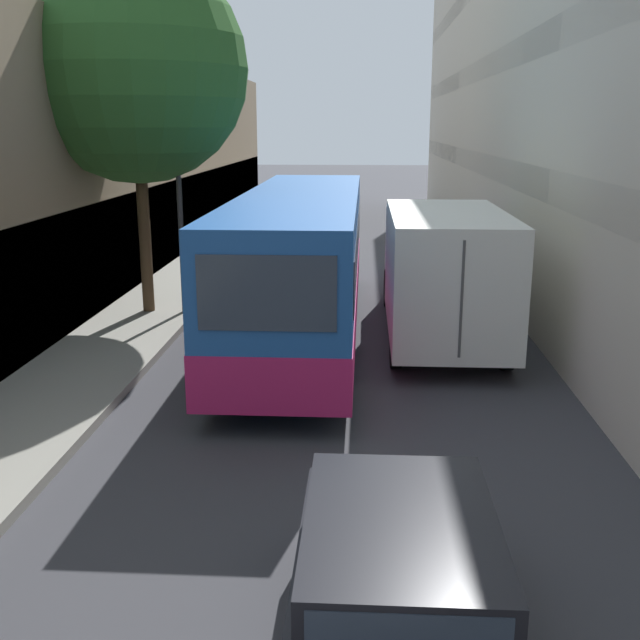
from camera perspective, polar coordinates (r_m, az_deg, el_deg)
name	(u,v)px	position (r m, az deg, el deg)	size (l,w,h in m)	color
ground_plane	(339,347)	(15.90, 1.49, -2.09)	(150.00, 150.00, 0.00)	#38383D
sidewalk_left	(119,340)	(16.72, -15.07, -1.48)	(2.30, 60.00, 0.16)	gray
building_left_shopfront	(2,196)	(17.03, -23.05, 8.71)	(2.40, 60.00, 6.95)	#847056
building_right_apartment	(631,7)	(16.13, 22.59, 21.17)	(2.40, 60.00, 13.46)	beige
car_hatchback	(399,604)	(6.61, 6.03, -20.73)	(1.79, 4.26, 1.51)	black
bus	(302,261)	(16.46, -1.41, 4.48)	(2.47, 11.86, 3.17)	#1E519E
box_truck	(442,266)	(16.65, 9.24, 4.05)	(2.35, 7.34, 2.86)	silver
panel_van	(315,222)	(28.06, -0.42, 7.44)	(1.90, 4.74, 1.89)	silver
street_lamp	(175,108)	(18.05, -10.98, 15.56)	(0.36, 0.80, 6.92)	#38383D
street_tree_left	(135,69)	(18.39, -13.93, 18.09)	(5.17, 5.17, 8.25)	#4C3823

